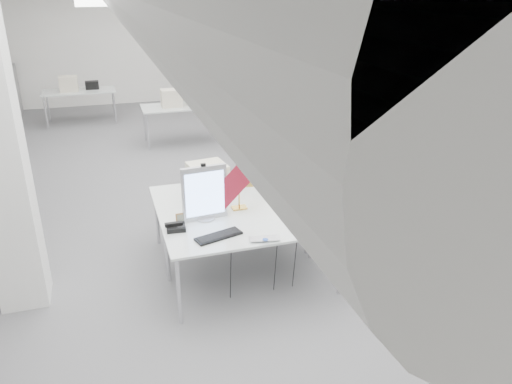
% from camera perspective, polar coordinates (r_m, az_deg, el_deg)
% --- Properties ---
extents(room_shell, '(10.04, 14.04, 3.24)m').
position_cam_1_polar(room_shell, '(7.28, -6.38, 12.00)').
color(room_shell, '#5C5C5F').
rests_on(room_shell, ground).
extents(desk_main, '(1.80, 0.90, 0.02)m').
position_cam_1_polar(desk_main, '(5.13, -0.46, -3.88)').
color(desk_main, silver).
rests_on(desk_main, room_shell).
extents(desk_second, '(1.80, 0.90, 0.02)m').
position_cam_1_polar(desk_second, '(5.92, -2.99, -0.12)').
color(desk_second, silver).
rests_on(desk_second, room_shell).
extents(bg_desk_a, '(1.60, 0.80, 0.02)m').
position_cam_1_polar(bg_desk_a, '(10.27, -8.46, 9.66)').
color(bg_desk_a, silver).
rests_on(bg_desk_a, room_shell).
extents(bg_desk_b, '(1.60, 0.80, 0.02)m').
position_cam_1_polar(bg_desk_b, '(12.32, -19.58, 10.81)').
color(bg_desk_b, silver).
rests_on(bg_desk_b, room_shell).
extents(filing_cabinet, '(0.45, 0.55, 1.20)m').
position_cam_1_polar(filing_cabinet, '(13.93, -26.48, 10.42)').
color(filing_cabinet, gray).
rests_on(filing_cabinet, room_shell).
extents(office_chair, '(0.67, 0.67, 1.05)m').
position_cam_1_polar(office_chair, '(6.74, 0.07, 0.86)').
color(office_chair, black).
rests_on(office_chair, room_shell).
extents(seated_person, '(0.60, 0.66, 0.81)m').
position_cam_1_polar(seated_person, '(6.57, 0.21, 3.75)').
color(seated_person, black).
rests_on(seated_person, office_chair).
extents(monitor, '(0.48, 0.09, 0.59)m').
position_cam_1_polar(monitor, '(5.16, -5.91, -0.12)').
color(monitor, '#A6A6AA').
rests_on(monitor, desk_main).
extents(pennant, '(0.48, 0.22, 0.55)m').
position_cam_1_polar(pennant, '(5.16, -2.74, 0.71)').
color(pennant, maroon).
rests_on(pennant, monitor).
extents(keyboard, '(0.49, 0.28, 0.02)m').
position_cam_1_polar(keyboard, '(4.90, -4.30, -5.05)').
color(keyboard, black).
rests_on(keyboard, desk_main).
extents(laptop, '(0.32, 0.24, 0.02)m').
position_cam_1_polar(laptop, '(4.79, 1.08, -5.64)').
color(laptop, '#BBBCC0').
rests_on(laptop, desk_main).
extents(mouse, '(0.09, 0.06, 0.03)m').
position_cam_1_polar(mouse, '(5.04, 4.18, -4.11)').
color(mouse, '#B3B3B8').
rests_on(mouse, desk_main).
extents(bankers_lamp, '(0.32, 0.17, 0.34)m').
position_cam_1_polar(bankers_lamp, '(5.42, -1.95, -0.27)').
color(bankers_lamp, '#E39947').
rests_on(bankers_lamp, desk_main).
extents(desk_phone, '(0.20, 0.18, 0.05)m').
position_cam_1_polar(desk_phone, '(5.08, -9.14, -4.04)').
color(desk_phone, black).
rests_on(desk_phone, desk_main).
extents(picture_frame_left, '(0.14, 0.04, 0.11)m').
position_cam_1_polar(picture_frame_left, '(5.20, -8.42, -2.96)').
color(picture_frame_left, tan).
rests_on(picture_frame_left, desk_main).
extents(picture_frame_right, '(0.13, 0.08, 0.10)m').
position_cam_1_polar(picture_frame_right, '(5.66, 6.24, -0.67)').
color(picture_frame_right, olive).
rests_on(picture_frame_right, desk_main).
extents(desk_clock, '(0.10, 0.06, 0.10)m').
position_cam_1_polar(desk_clock, '(5.62, 3.29, -0.75)').
color(desk_clock, silver).
rests_on(desk_clock, desk_main).
extents(paper_stack_a, '(0.30, 0.33, 0.01)m').
position_cam_1_polar(paper_stack_a, '(5.05, 7.05, -4.37)').
color(paper_stack_a, silver).
rests_on(paper_stack_a, desk_main).
extents(paper_stack_b, '(0.21, 0.27, 0.01)m').
position_cam_1_polar(paper_stack_b, '(5.24, 6.14, -3.22)').
color(paper_stack_b, '#DCD083').
rests_on(paper_stack_b, desk_main).
extents(paper_stack_c, '(0.18, 0.13, 0.01)m').
position_cam_1_polar(paper_stack_c, '(5.50, 7.53, -1.99)').
color(paper_stack_c, white).
rests_on(paper_stack_c, desk_main).
extents(beige_monitor, '(0.46, 0.44, 0.39)m').
position_cam_1_polar(beige_monitor, '(5.77, -5.54, 1.38)').
color(beige_monitor, beige).
rests_on(beige_monitor, desk_second).
extents(architect_lamp, '(0.41, 0.79, 0.97)m').
position_cam_1_polar(architect_lamp, '(5.82, 5.55, 4.63)').
color(architect_lamp, '#BCBCC0').
rests_on(architect_lamp, desk_second).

